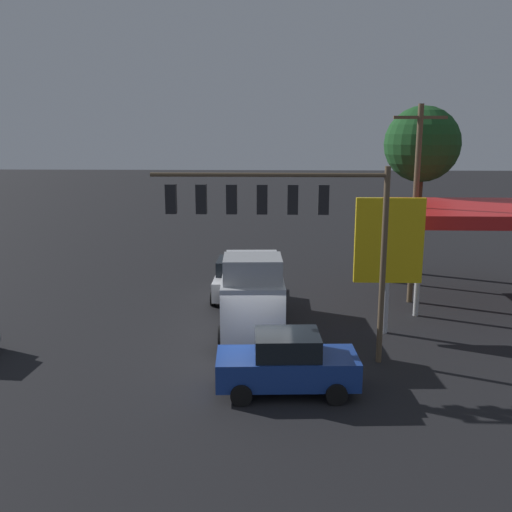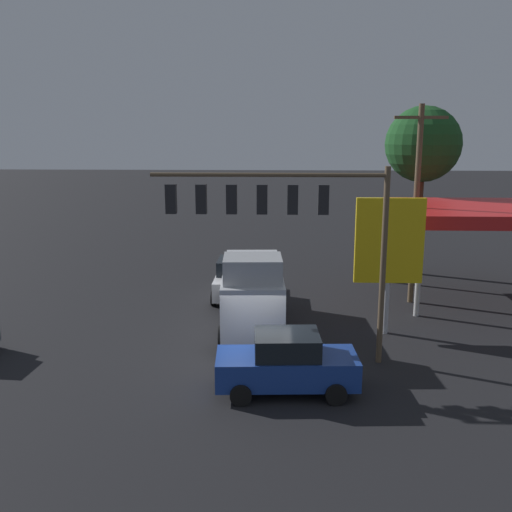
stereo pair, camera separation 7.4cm
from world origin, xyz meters
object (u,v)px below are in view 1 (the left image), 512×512
sedan_far (287,363)px  street_tree (422,145)px  delivery_truck (252,292)px  utility_pole (415,200)px  sedan_waiting (235,278)px  traffic_signal_assembly (281,212)px  price_sign (389,244)px

sedan_far → street_tree: size_ratio=0.48×
sedan_far → delivery_truck: 5.60m
utility_pole → sedan_far: utility_pole is taller
sedan_waiting → sedan_far: bearing=13.4°
delivery_truck → street_tree: bearing=135.4°
utility_pole → traffic_signal_assembly: bearing=49.3°
traffic_signal_assembly → street_tree: street_tree is taller
traffic_signal_assembly → delivery_truck: size_ratio=1.16×
price_sign → street_tree: (-3.51, -9.90, 3.58)m
utility_pole → price_sign: utility_pole is taller
sedan_waiting → sedan_far: size_ratio=0.98×
utility_pole → price_sign: bearing=65.4°
price_sign → sedan_far: (4.07, 5.48, -2.74)m
price_sign → sedan_waiting: (6.46, -4.84, -2.74)m
sedan_waiting → delivery_truck: size_ratio=0.64×
street_tree → price_sign: bearing=70.5°
traffic_signal_assembly → street_tree: bearing=-121.3°
sedan_far → delivery_truck: (1.32, -5.39, 0.74)m
sedan_waiting → delivery_truck: delivery_truck is taller
utility_pole → delivery_truck: (7.38, 4.44, -3.20)m
price_sign → delivery_truck: price_sign is taller
traffic_signal_assembly → delivery_truck: (1.09, -2.88, -3.67)m
sedan_waiting → street_tree: bearing=117.3°
price_sign → delivery_truck: bearing=0.9°
traffic_signal_assembly → sedan_waiting: size_ratio=1.82×
traffic_signal_assembly → street_tree: size_ratio=0.86×
delivery_truck → traffic_signal_assembly: bearing=17.9°
sedan_far → sedan_waiting: bearing=-80.2°
delivery_truck → utility_pole: bearing=118.1°
utility_pole → street_tree: (-1.52, -5.54, 2.38)m
utility_pole → sedan_waiting: (8.45, -0.49, -3.94)m
sedan_waiting → delivery_truck: 5.10m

